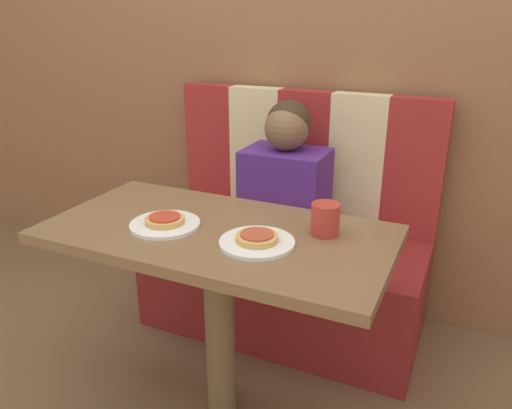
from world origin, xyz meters
TOP-DOWN VIEW (x-y plane):
  - ground_plane at (0.00, 0.00)m, footprint 12.00×12.00m
  - wall_back at (0.00, 0.92)m, footprint 7.00×0.05m
  - booth_seat at (0.00, 0.59)m, footprint 1.19×0.55m
  - booth_backrest at (-0.00, 0.82)m, footprint 1.19×0.08m
  - dining_table at (0.00, 0.00)m, footprint 1.08×0.56m
  - person at (0.00, 0.59)m, footprint 0.34×0.24m
  - plate_left at (-0.16, -0.05)m, footprint 0.22×0.22m
  - plate_right at (0.16, -0.05)m, footprint 0.22×0.22m
  - pizza_left at (-0.16, -0.05)m, footprint 0.12×0.12m
  - pizza_right at (0.16, -0.05)m, footprint 0.12×0.12m
  - drinking_cup at (0.32, 0.10)m, footprint 0.09×0.09m

SIDE VIEW (x-z plane):
  - ground_plane at x=0.00m, z-range 0.00..0.00m
  - booth_seat at x=0.00m, z-range 0.00..0.44m
  - dining_table at x=0.00m, z-range 0.25..0.97m
  - person at x=0.00m, z-range 0.42..1.00m
  - plate_left at x=-0.16m, z-range 0.71..0.72m
  - plate_right at x=0.16m, z-range 0.71..0.72m
  - pizza_left at x=-0.16m, z-range 0.72..0.75m
  - pizza_right at x=0.16m, z-range 0.72..0.75m
  - booth_backrest at x=0.00m, z-range 0.44..1.03m
  - drinking_cup at x=0.32m, z-range 0.71..0.81m
  - wall_back at x=0.00m, z-range 0.00..2.60m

